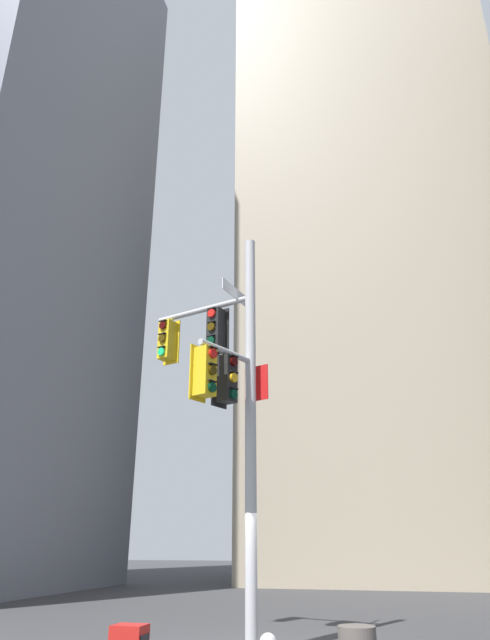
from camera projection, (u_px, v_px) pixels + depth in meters
The scene contains 2 objects.
building_mid_block at pixel (373, 257), 39.22m from camera, with size 15.94×15.94×41.37m, color tan.
signal_pole_assembly at pixel (225, 385), 12.34m from camera, with size 3.02×2.67×8.81m.
Camera 1 is at (2.83, -11.64, 1.92)m, focal length 31.31 mm.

